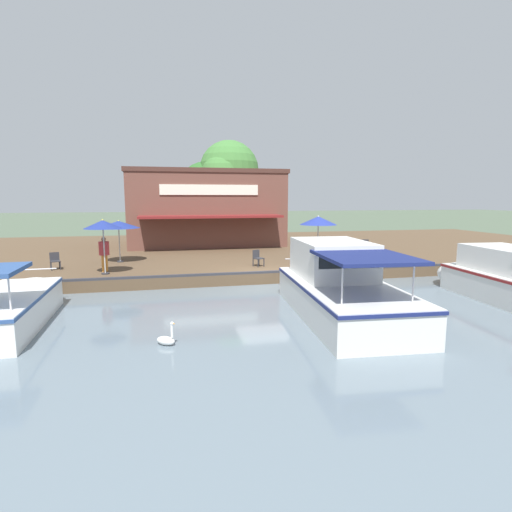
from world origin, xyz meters
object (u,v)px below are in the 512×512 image
object	(u,v)px
person_mid_patio	(104,250)
motorboat_nearest_quay	(335,285)
waterfront_restaurant	(205,208)
tree_upstream_bank	(227,172)
tree_downstream_bank	(204,190)
cafe_chair_under_first_umbrella	(366,245)
cafe_chair_facing_river	(55,260)
patio_umbrella_mid_patio_left	(103,225)
motorboat_distant_upstream	(14,304)
patio_umbrella_back_row	(118,225)
swan	(166,340)
cafe_chair_far_corner_seat	(258,257)
patio_umbrella_far_corner	(318,221)

from	to	relation	value
person_mid_patio	motorboat_nearest_quay	world-z (taller)	motorboat_nearest_quay
waterfront_restaurant	tree_upstream_bank	distance (m)	4.12
person_mid_patio	tree_downstream_bank	xyz separation A→B (m)	(-13.93, 6.11, 3.14)
cafe_chair_under_first_umbrella	tree_upstream_bank	bearing A→B (deg)	-142.35
cafe_chair_under_first_umbrella	cafe_chair_facing_river	bearing A→B (deg)	-82.72
patio_umbrella_mid_patio_left	tree_downstream_bank	world-z (taller)	tree_downstream_bank
person_mid_patio	tree_upstream_bank	world-z (taller)	tree_upstream_bank
motorboat_distant_upstream	motorboat_nearest_quay	size ratio (longest dim) A/B	0.77
patio_umbrella_back_row	tree_upstream_bank	size ratio (longest dim) A/B	0.28
waterfront_restaurant	swan	bearing A→B (deg)	-8.65
cafe_chair_facing_river	patio_umbrella_back_row	bearing A→B (deg)	121.11
motorboat_distant_upstream	swan	world-z (taller)	motorboat_distant_upstream
cafe_chair_facing_river	tree_downstream_bank	bearing A→B (deg)	145.94
waterfront_restaurant	cafe_chair_under_first_umbrella	size ratio (longest dim) A/B	13.45
patio_umbrella_mid_patio_left	cafe_chair_far_corner_seat	world-z (taller)	patio_umbrella_mid_patio_left
motorboat_nearest_quay	tree_downstream_bank	size ratio (longest dim) A/B	1.29
cafe_chair_far_corner_seat	tree_downstream_bank	bearing A→B (deg)	-174.22
cafe_chair_facing_river	motorboat_nearest_quay	world-z (taller)	motorboat_nearest_quay
patio_umbrella_mid_patio_left	cafe_chair_facing_river	size ratio (longest dim) A/B	3.01
waterfront_restaurant	cafe_chair_far_corner_seat	world-z (taller)	waterfront_restaurant
patio_umbrella_mid_patio_left	tree_downstream_bank	distance (m)	15.89
swan	tree_upstream_bank	world-z (taller)	tree_upstream_bank
cafe_chair_far_corner_seat	tree_upstream_bank	size ratio (longest dim) A/B	0.10
cafe_chair_under_first_umbrella	tree_upstream_bank	xyz separation A→B (m)	(-9.78, -7.55, 5.21)
tree_downstream_bank	patio_umbrella_back_row	bearing A→B (deg)	-27.49
motorboat_distant_upstream	cafe_chair_under_first_umbrella	bearing A→B (deg)	118.26
waterfront_restaurant	tree_downstream_bank	xyz separation A→B (m)	(-2.67, 0.16, 1.41)
swan	patio_umbrella_mid_patio_left	bearing A→B (deg)	-162.28
person_mid_patio	swan	xyz separation A→B (m)	(9.21, 2.83, -1.43)
cafe_chair_facing_river	cafe_chair_under_first_umbrella	xyz separation A→B (m)	(-2.31, 18.10, 0.00)
tree_upstream_bank	tree_downstream_bank	distance (m)	2.53
patio_umbrella_back_row	motorboat_distant_upstream	bearing A→B (deg)	-15.06
cafe_chair_far_corner_seat	tree_upstream_bank	bearing A→B (deg)	177.77
motorboat_distant_upstream	tree_upstream_bank	size ratio (longest dim) A/B	0.79
waterfront_restaurant	cafe_chair_under_first_umbrella	bearing A→B (deg)	51.22
swan	motorboat_distant_upstream	bearing A→B (deg)	-123.91
patio_umbrella_mid_patio_left	motorboat_distant_upstream	xyz separation A→B (m)	(5.30, -2.10, -2.24)
cafe_chair_facing_river	motorboat_distant_upstream	bearing A→B (deg)	4.00
cafe_chair_far_corner_seat	person_mid_patio	world-z (taller)	person_mid_patio
cafe_chair_under_first_umbrella	cafe_chair_far_corner_seat	bearing A→B (deg)	-65.89
patio_umbrella_back_row	patio_umbrella_mid_patio_left	bearing A→B (deg)	-4.63
cafe_chair_facing_river	patio_umbrella_mid_patio_left	bearing A→B (deg)	54.59
cafe_chair_under_first_umbrella	person_mid_patio	distance (m)	16.00
cafe_chair_facing_river	swan	xyz separation A→B (m)	(10.40, 5.33, -0.85)
patio_umbrella_far_corner	cafe_chair_under_first_umbrella	world-z (taller)	patio_umbrella_far_corner
cafe_chair_far_corner_seat	motorboat_distant_upstream	world-z (taller)	motorboat_distant_upstream
motorboat_nearest_quay	patio_umbrella_far_corner	bearing A→B (deg)	162.83
cafe_chair_far_corner_seat	patio_umbrella_mid_patio_left	bearing A→B (deg)	-85.76
patio_umbrella_back_row	motorboat_distant_upstream	world-z (taller)	patio_umbrella_back_row
patio_umbrella_back_row	waterfront_restaurant	bearing A→B (deg)	146.28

